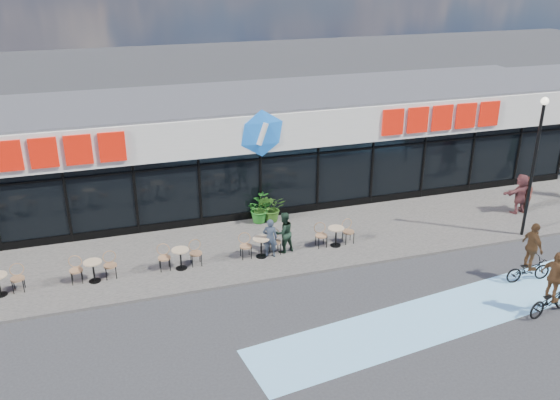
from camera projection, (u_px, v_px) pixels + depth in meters
name	position (u px, v px, depth m)	size (l,w,h in m)	color
ground	(322.00, 307.00, 18.64)	(120.00, 120.00, 0.00)	#28282B
sidewalk	(279.00, 244.00, 22.58)	(44.00, 5.00, 0.10)	#5E5953
bike_lane	(459.00, 310.00, 18.43)	(14.00, 2.20, 0.01)	#7CBEEA
building	(242.00, 146.00, 26.48)	(30.60, 6.57, 4.75)	black
lamp_post	(535.00, 157.00, 21.97)	(0.28, 0.28, 5.44)	black
bistro_set_2	(93.00, 268.00, 19.80)	(1.54, 0.62, 0.90)	tan
bistro_set_3	(180.00, 256.00, 20.61)	(1.54, 0.62, 0.90)	tan
bistro_set_4	(261.00, 244.00, 21.42)	(1.54, 0.62, 0.90)	tan
bistro_set_5	(335.00, 234.00, 22.23)	(1.54, 0.62, 0.90)	tan
potted_plant_left	(261.00, 209.00, 24.14)	(0.62, 0.50, 1.13)	#2A5317
potted_plant_mid	(258.00, 208.00, 24.09)	(1.06, 0.92, 1.17)	#1D5F1B
potted_plant_right	(272.00, 208.00, 24.19)	(1.02, 0.89, 1.14)	#2B5317
patron_left	(270.00, 238.00, 21.27)	(0.53, 0.35, 1.47)	#28313F
patron_right	(284.00, 232.00, 21.59)	(0.76, 0.59, 1.55)	black
pedestrian_a	(525.00, 195.00, 24.99)	(0.75, 0.58, 1.54)	#51251C
pedestrian_c	(520.00, 194.00, 24.87)	(1.59, 0.51, 1.72)	brown
cyclist_a	(552.00, 292.00, 18.01)	(1.90, 1.03, 2.10)	black
cyclist_b	(530.00, 259.00, 19.80)	(1.66, 1.01, 2.14)	black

